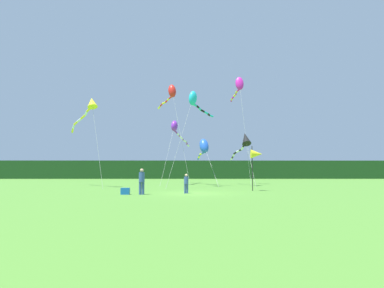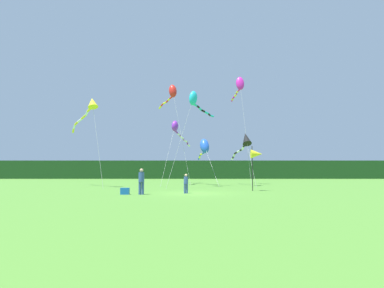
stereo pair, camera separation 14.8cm
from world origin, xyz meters
The scene contains 13 objects.
ground_plane centered at (0.00, 0.00, 0.00)m, with size 120.00×120.00×0.00m, color #4C842D.
distant_treeline centered at (0.00, 45.00, 1.85)m, with size 108.00×3.61×3.70m, color #193D19.
person_adult centered at (-3.33, -1.25, 0.95)m, with size 0.37×0.37×1.69m.
person_child centered at (-0.43, -0.14, 0.75)m, with size 0.29×0.29×1.33m.
cooler_box centered at (-4.40, -1.19, 0.22)m, with size 0.56×0.34×0.43m, color #1959B2.
banner_flag_pole centered at (5.03, 2.78, 2.83)m, with size 0.90×0.70×3.49m.
kite_black centered at (5.60, 11.79, 4.76)m, with size 1.50×8.73×5.82m.
kite_red centered at (-2.51, 17.35, 11.36)m, with size 4.40×8.07×12.42m.
kite_purple centered at (-1.78, 14.59, 6.38)m, with size 2.98×9.76×7.40m.
kite_yellow centered at (-9.99, 8.58, 7.75)m, with size 5.74×7.92×8.70m.
kite_blue centered at (1.34, 13.22, 4.22)m, with size 1.98×7.64×5.30m.
kite_cyan centered at (0.24, 9.11, 8.56)m, with size 4.63×5.81×9.55m.
kite_magenta centered at (5.54, 14.70, 11.55)m, with size 1.21×7.13×12.57m.
Camera 1 is at (-0.16, -22.66, 1.51)m, focal length 30.49 mm.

